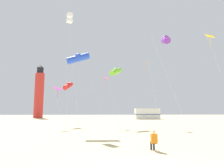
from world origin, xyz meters
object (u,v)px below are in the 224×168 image
(kite_flyer_standing, at_px, (154,140))
(kite_diamond_gold, at_px, (211,40))
(kite_diamond_magenta, at_px, (58,90))
(kite_tube_lime, at_px, (116,71))
(kite_tube_blue, at_px, (78,58))
(kite_box_white, at_px, (70,18))
(kite_tube_violet, at_px, (166,40))
(kite_diamond_rainbow, at_px, (106,80))
(kite_diamond_orange, at_px, (145,64))
(kite_tube_scarlet, at_px, (68,86))
(lighthouse_distant, at_px, (39,93))
(rv_van_white, at_px, (147,114))

(kite_flyer_standing, xyz_separation_m, kite_diamond_gold, (8.74, 8.16, 9.09))
(kite_flyer_standing, xyz_separation_m, kite_diamond_magenta, (-8.37, 14.07, 4.26))
(kite_tube_lime, height_order, kite_tube_blue, kite_tube_blue)
(kite_flyer_standing, distance_m, kite_diamond_magenta, 16.92)
(kite_box_white, bearing_deg, kite_tube_blue, -56.99)
(kite_tube_lime, bearing_deg, kite_flyer_standing, -87.07)
(kite_diamond_gold, relative_size, kite_tube_violet, 1.01)
(kite_diamond_rainbow, relative_size, kite_box_white, 0.50)
(kite_diamond_rainbow, relative_size, kite_diamond_orange, 0.76)
(kite_tube_violet, distance_m, kite_tube_scarlet, 15.84)
(kite_tube_lime, xyz_separation_m, kite_diamond_rainbow, (-1.42, 0.30, -1.16))
(kite_tube_blue, bearing_deg, kite_tube_scarlet, 105.12)
(kite_diamond_rainbow, bearing_deg, kite_tube_scarlet, 156.32)
(kite_diamond_magenta, bearing_deg, kite_tube_violet, -25.63)
(kite_diamond_orange, relative_size, lighthouse_distant, 0.55)
(kite_box_white, xyz_separation_m, rv_van_white, (16.29, 28.72, -11.94))
(kite_tube_blue, relative_size, kite_diamond_magenta, 1.62)
(rv_van_white, bearing_deg, kite_diamond_rainbow, -116.54)
(kite_flyer_standing, bearing_deg, kite_tube_violet, -116.11)
(kite_tube_blue, bearing_deg, kite_diamond_magenta, 122.85)
(kite_diamond_rainbow, relative_size, lighthouse_distant, 0.41)
(kite_diamond_magenta, bearing_deg, kite_diamond_orange, 5.27)
(kite_diamond_gold, height_order, kite_tube_scarlet, kite_diamond_gold)
(kite_box_white, distance_m, rv_van_white, 35.11)
(kite_tube_blue, xyz_separation_m, kite_diamond_orange, (8.57, 5.75, 0.83))
(kite_tube_violet, relative_size, kite_diamond_rainbow, 1.48)
(kite_tube_scarlet, distance_m, kite_diamond_rainbow, 6.09)
(kite_diamond_gold, distance_m, rv_van_white, 33.16)
(kite_tube_blue, relative_size, kite_diamond_orange, 0.92)
(kite_diamond_magenta, bearing_deg, lighthouse_distant, 110.06)
(kite_diamond_gold, relative_size, kite_diamond_rainbow, 1.49)
(kite_tube_violet, relative_size, kite_tube_scarlet, 1.55)
(kite_tube_lime, relative_size, kite_diamond_magenta, 1.60)
(kite_tube_scarlet, relative_size, kite_diamond_orange, 0.72)
(kite_flyer_standing, height_order, kite_diamond_magenta, kite_diamond_magenta)
(kite_tube_blue, height_order, kite_diamond_orange, kite_diamond_orange)
(kite_diamond_gold, bearing_deg, kite_diamond_rainbow, 144.70)
(kite_tube_violet, bearing_deg, kite_tube_lime, 122.07)
(kite_flyer_standing, distance_m, kite_diamond_gold, 15.02)
(kite_tube_lime, distance_m, kite_tube_blue, 7.71)
(kite_diamond_gold, height_order, kite_tube_violet, kite_diamond_gold)
(kite_tube_blue, xyz_separation_m, rv_van_white, (14.90, 30.86, -6.41))
(lighthouse_distant, bearing_deg, kite_tube_scarlet, -66.70)
(kite_tube_scarlet, relative_size, rv_van_white, 1.03)
(kite_tube_violet, bearing_deg, kite_tube_scarlet, 138.87)
(kite_tube_lime, bearing_deg, lighthouse_distant, 120.63)
(kite_diamond_gold, bearing_deg, kite_tube_blue, 175.01)
(kite_tube_blue, bearing_deg, kite_diamond_gold, -4.99)
(kite_tube_blue, xyz_separation_m, kite_diamond_rainbow, (3.13, 6.53, -1.29))
(kite_tube_scarlet, xyz_separation_m, kite_diamond_magenta, (-0.60, -4.28, -1.07))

